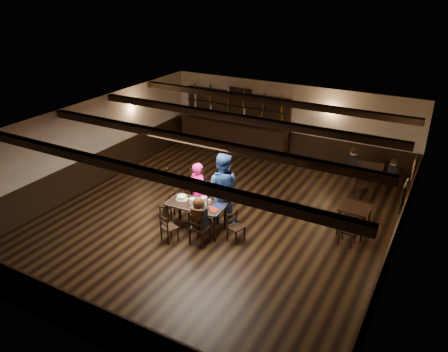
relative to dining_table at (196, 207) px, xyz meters
The scene contains 25 objects.
ground 1.02m from the dining_table, 71.93° to the left, with size 10.00×10.00×0.00m, color black.
room_shell 1.35m from the dining_table, 72.13° to the left, with size 9.02×10.02×2.71m.
dining_table is the anchor object (origin of this frame).
chair_near_left 0.93m from the dining_table, 110.91° to the right, with size 0.46×0.45×0.77m.
chair_near_right 0.76m from the dining_table, 54.80° to the right, with size 0.45×0.43×0.92m.
chair_end_left 0.98m from the dining_table, behind, with size 0.46×0.48×0.81m.
chair_end_right 1.11m from the dining_table, ahead, with size 0.43×0.45×0.77m.
chair_far_pushed 1.55m from the dining_table, 122.76° to the left, with size 0.50×0.48×1.00m.
woman_pink 0.66m from the dining_table, 115.67° to the left, with size 0.59×0.39×1.61m, color #FF1899.
man_blue 0.85m from the dining_table, 61.63° to the left, with size 0.96×0.75×1.97m, color navy.
seated_person 0.73m from the dining_table, 51.66° to the right, with size 0.36×0.53×0.87m.
cake 0.48m from the dining_table, behind, with size 0.32×0.32×0.10m.
plate_stack_a 0.19m from the dining_table, 134.26° to the right, with size 0.17×0.17×0.16m, color white.
plate_stack_b 0.28m from the dining_table, 29.63° to the left, with size 0.16×0.16×0.19m, color white.
tea_light 0.13m from the dining_table, 88.03° to the left, with size 0.05×0.05×0.06m.
salt_shaker 0.37m from the dining_table, 15.05° to the right, with size 0.04×0.04×0.10m, color silver.
pepper_shaker 0.47m from the dining_table, 12.11° to the right, with size 0.04×0.04×0.09m, color #A5A8AD.
drink_glass 0.38m from the dining_table, 32.31° to the left, with size 0.08×0.08×0.12m, color silver.
menu_red 0.53m from the dining_table, ahead, with size 0.28×0.20×0.00m, color maroon.
menu_blue 0.60m from the dining_table, 18.96° to the left, with size 0.31×0.22×0.00m, color #101751.
bar_counter 5.73m from the dining_table, 107.79° to the left, with size 4.38×0.70×2.20m.
back_table_a 4.05m from the dining_table, 26.53° to the left, with size 0.78×0.78×0.75m.
back_table_b 5.70m from the dining_table, 53.62° to the left, with size 0.88×0.88×0.75m.
bg_patron_left 5.35m from the dining_table, 57.52° to the left, with size 0.32×0.44×0.82m.
bg_patron_right 6.05m from the dining_table, 47.92° to the left, with size 0.30×0.38×0.70m.
Camera 1 is at (5.13, -8.98, 6.10)m, focal length 35.00 mm.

